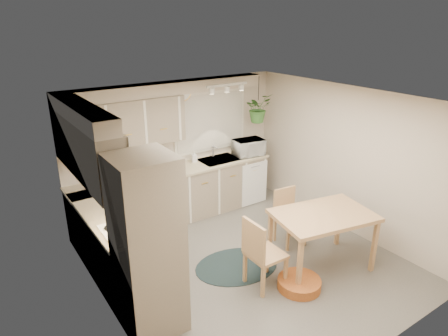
% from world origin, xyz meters
% --- Properties ---
extents(floor, '(4.20, 4.20, 0.00)m').
position_xyz_m(floor, '(0.00, 0.00, 0.00)').
color(floor, '#646058').
rests_on(floor, ground).
extents(ceiling, '(4.20, 4.20, 0.00)m').
position_xyz_m(ceiling, '(0.00, 0.00, 2.40)').
color(ceiling, white).
rests_on(ceiling, wall_back).
extents(wall_back, '(4.00, 0.04, 2.40)m').
position_xyz_m(wall_back, '(0.00, 2.10, 1.20)').
color(wall_back, '#BFB19E').
rests_on(wall_back, floor).
extents(wall_front, '(4.00, 0.04, 2.40)m').
position_xyz_m(wall_front, '(0.00, -2.10, 1.20)').
color(wall_front, '#BFB19E').
rests_on(wall_front, floor).
extents(wall_left, '(0.04, 4.20, 2.40)m').
position_xyz_m(wall_left, '(-2.00, 0.00, 1.20)').
color(wall_left, '#BFB19E').
rests_on(wall_left, floor).
extents(wall_right, '(0.04, 4.20, 2.40)m').
position_xyz_m(wall_right, '(2.00, 0.00, 1.20)').
color(wall_right, '#BFB19E').
rests_on(wall_right, floor).
extents(base_cab_left, '(0.60, 1.85, 0.90)m').
position_xyz_m(base_cab_left, '(-1.70, 0.88, 0.45)').
color(base_cab_left, gray).
rests_on(base_cab_left, floor).
extents(base_cab_back, '(3.60, 0.60, 0.90)m').
position_xyz_m(base_cab_back, '(-0.20, 1.80, 0.45)').
color(base_cab_back, gray).
rests_on(base_cab_back, floor).
extents(counter_left, '(0.64, 1.89, 0.04)m').
position_xyz_m(counter_left, '(-1.69, 0.88, 0.92)').
color(counter_left, '#C4B68F').
rests_on(counter_left, base_cab_left).
extents(counter_back, '(3.64, 0.64, 0.04)m').
position_xyz_m(counter_back, '(-0.20, 1.79, 0.92)').
color(counter_back, '#C4B68F').
rests_on(counter_back, base_cab_back).
extents(oven_stack, '(0.65, 0.65, 2.10)m').
position_xyz_m(oven_stack, '(-1.68, -0.38, 1.05)').
color(oven_stack, gray).
rests_on(oven_stack, floor).
extents(wall_oven_face, '(0.02, 0.56, 0.58)m').
position_xyz_m(wall_oven_face, '(-1.35, -0.38, 1.05)').
color(wall_oven_face, silver).
rests_on(wall_oven_face, oven_stack).
extents(upper_cab_left, '(0.35, 2.00, 0.75)m').
position_xyz_m(upper_cab_left, '(-1.82, 1.00, 1.83)').
color(upper_cab_left, gray).
rests_on(upper_cab_left, wall_left).
extents(upper_cab_back, '(2.00, 0.35, 0.75)m').
position_xyz_m(upper_cab_back, '(-1.00, 1.93, 1.83)').
color(upper_cab_back, gray).
rests_on(upper_cab_back, wall_back).
extents(soffit_left, '(0.30, 2.00, 0.20)m').
position_xyz_m(soffit_left, '(-1.85, 1.00, 2.30)').
color(soffit_left, '#BFB19E').
rests_on(soffit_left, wall_left).
extents(soffit_back, '(3.60, 0.30, 0.20)m').
position_xyz_m(soffit_back, '(-0.20, 1.95, 2.30)').
color(soffit_back, '#BFB19E').
rests_on(soffit_back, wall_back).
extents(cooktop, '(0.52, 0.58, 0.02)m').
position_xyz_m(cooktop, '(-1.68, 0.30, 0.94)').
color(cooktop, silver).
rests_on(cooktop, counter_left).
extents(range_hood, '(0.40, 0.60, 0.14)m').
position_xyz_m(range_hood, '(-1.70, 0.30, 1.40)').
color(range_hood, silver).
rests_on(range_hood, upper_cab_left).
extents(window_blinds, '(1.40, 0.02, 1.00)m').
position_xyz_m(window_blinds, '(0.70, 2.07, 1.60)').
color(window_blinds, beige).
rests_on(window_blinds, wall_back).
extents(window_frame, '(1.50, 0.02, 1.10)m').
position_xyz_m(window_frame, '(0.70, 2.08, 1.60)').
color(window_frame, beige).
rests_on(window_frame, wall_back).
extents(sink, '(0.70, 0.48, 0.10)m').
position_xyz_m(sink, '(0.70, 1.80, 0.90)').
color(sink, '#A9AAB0').
rests_on(sink, counter_back).
extents(dishwasher_front, '(0.58, 0.02, 0.83)m').
position_xyz_m(dishwasher_front, '(1.30, 1.49, 0.42)').
color(dishwasher_front, silver).
rests_on(dishwasher_front, base_cab_back).
extents(track_light_bar, '(0.80, 0.04, 0.04)m').
position_xyz_m(track_light_bar, '(0.70, 1.55, 2.33)').
color(track_light_bar, silver).
rests_on(track_light_bar, ceiling).
extents(wall_clock, '(0.30, 0.03, 0.30)m').
position_xyz_m(wall_clock, '(0.15, 2.07, 2.18)').
color(wall_clock, '#E6B351').
rests_on(wall_clock, wall_back).
extents(dining_table, '(1.49, 1.14, 0.84)m').
position_xyz_m(dining_table, '(0.81, -0.64, 0.42)').
color(dining_table, tan).
rests_on(dining_table, floor).
extents(chair_left, '(0.47, 0.47, 1.00)m').
position_xyz_m(chair_left, '(-0.11, -0.53, 0.50)').
color(chair_left, tan).
rests_on(chair_left, floor).
extents(chair_back, '(0.45, 0.45, 0.89)m').
position_xyz_m(chair_back, '(0.89, 0.07, 0.44)').
color(chair_back, tan).
rests_on(chair_back, floor).
extents(braided_rug, '(1.40, 1.17, 0.01)m').
position_xyz_m(braided_rug, '(-0.19, 0.02, 0.01)').
color(braided_rug, black).
rests_on(braided_rug, floor).
extents(pet_bed, '(0.72, 0.72, 0.13)m').
position_xyz_m(pet_bed, '(0.21, -0.85, 0.07)').
color(pet_bed, '#B96525').
rests_on(pet_bed, floor).
extents(microwave, '(0.58, 0.37, 0.37)m').
position_xyz_m(microwave, '(1.30, 1.70, 1.13)').
color(microwave, silver).
rests_on(microwave, counter_back).
extents(soap_bottle, '(0.13, 0.22, 0.09)m').
position_xyz_m(soap_bottle, '(0.26, 1.95, 0.99)').
color(soap_bottle, silver).
rests_on(soap_bottle, counter_back).
extents(hanging_plant, '(0.50, 0.55, 0.41)m').
position_xyz_m(hanging_plant, '(1.50, 1.70, 1.75)').
color(hanging_plant, '#346729').
rests_on(hanging_plant, ceiling).
extents(coffee_maker, '(0.23, 0.27, 0.34)m').
position_xyz_m(coffee_maker, '(-1.02, 1.80, 1.11)').
color(coffee_maker, black).
rests_on(coffee_maker, counter_back).
extents(toaster, '(0.31, 0.21, 0.17)m').
position_xyz_m(toaster, '(-0.46, 1.82, 1.03)').
color(toaster, '#A9AAB0').
rests_on(toaster, counter_back).
extents(knife_block, '(0.12, 0.12, 0.23)m').
position_xyz_m(knife_block, '(-0.49, 1.85, 1.05)').
color(knife_block, tan).
rests_on(knife_block, counter_back).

